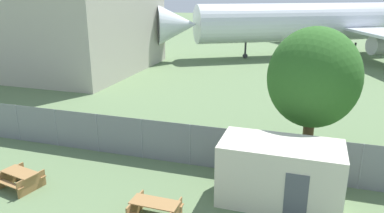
{
  "coord_description": "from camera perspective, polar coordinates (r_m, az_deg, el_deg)",
  "views": [
    {
      "loc": [
        5.14,
        -4.37,
        8.32
      ],
      "look_at": [
        -0.85,
        14.46,
        2.0
      ],
      "focal_mm": 35.0,
      "sensor_mm": 36.0,
      "label": 1
    }
  ],
  "objects": [
    {
      "name": "airplane",
      "position": [
        51.49,
        21.04,
        11.92
      ],
      "size": [
        41.55,
        33.62,
        13.35
      ],
      "rotation": [
        0.0,
        0.0,
        -2.63
      ],
      "color": "silver",
      "rests_on": "ground"
    },
    {
      "name": "perimeter_fence",
      "position": [
        18.17,
        -0.32,
        -5.86
      ],
      "size": [
        56.07,
        0.07,
        2.1
      ],
      "color": "gray",
      "rests_on": "ground"
    },
    {
      "name": "picnic_bench_open_grass",
      "position": [
        14.46,
        -5.69,
        -15.23
      ],
      "size": [
        1.83,
        1.43,
        0.76
      ],
      "rotation": [
        0.0,
        0.0,
        -0.01
      ],
      "color": "olive",
      "rests_on": "ground"
    },
    {
      "name": "tree_left_of_cabin",
      "position": [
        18.37,
        18.05,
        4.14
      ],
      "size": [
        4.3,
        4.3,
        6.67
      ],
      "color": "brown",
      "rests_on": "ground"
    },
    {
      "name": "hangar_building",
      "position": [
        44.29,
        -23.79,
        13.68
      ],
      "size": [
        24.61,
        16.03,
        14.21
      ],
      "color": "#ADA899",
      "rests_on": "ground"
    },
    {
      "name": "portable_cabin",
      "position": [
        15.45,
        13.2,
        -9.87
      ],
      "size": [
        4.74,
        2.43,
        2.57
      ],
      "rotation": [
        0.0,
        0.0,
        -0.01
      ],
      "color": "beige",
      "rests_on": "ground"
    },
    {
      "name": "picnic_bench_near_cabin",
      "position": [
        18.04,
        -24.68,
        -9.83
      ],
      "size": [
        1.85,
        1.69,
        0.76
      ],
      "rotation": [
        0.0,
        0.0,
        -0.2
      ],
      "color": "olive",
      "rests_on": "ground"
    }
  ]
}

